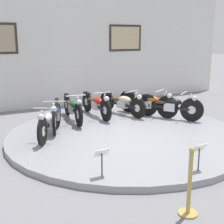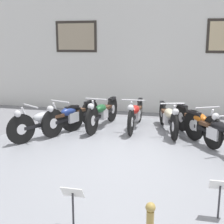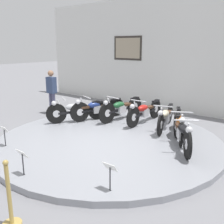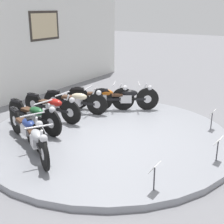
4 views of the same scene
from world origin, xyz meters
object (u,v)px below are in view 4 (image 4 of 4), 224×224
(motorcycle_silver, at_px, (36,139))
(motorcycle_blue, at_px, (27,127))
(motorcycle_orange, at_px, (102,96))
(motorcycle_green, at_px, (34,115))
(motorcycle_black, at_px, (126,97))
(motorcycle_red, at_px, (52,106))
(info_placard_front_right, at_px, (212,115))
(info_placard_front_centre, at_px, (218,144))
(motorcycle_cream, at_px, (76,100))
(info_placard_front_left, at_px, (155,171))

(motorcycle_silver, xyz_separation_m, motorcycle_blue, (0.34, 0.64, 0.00))
(motorcycle_silver, height_order, motorcycle_orange, motorcycle_orange)
(motorcycle_green, bearing_deg, motorcycle_black, -22.50)
(motorcycle_red, relative_size, motorcycle_orange, 1.09)
(motorcycle_orange, distance_m, info_placard_front_right, 3.22)
(info_placard_front_centre, bearing_deg, motorcycle_cream, 79.12)
(info_placard_front_right, bearing_deg, motorcycle_silver, 143.26)
(motorcycle_blue, distance_m, motorcycle_green, 0.78)
(info_placard_front_centre, bearing_deg, motorcycle_black, 60.36)
(motorcycle_silver, height_order, motorcycle_green, motorcycle_green)
(info_placard_front_left, bearing_deg, motorcycle_silver, 93.34)
(motorcycle_cream, bearing_deg, info_placard_front_left, -123.99)
(motorcycle_black, bearing_deg, info_placard_front_right, -93.36)
(motorcycle_blue, distance_m, motorcycle_black, 3.31)
(motorcycle_black, bearing_deg, info_placard_front_centre, -119.64)
(motorcycle_green, distance_m, motorcycle_red, 0.82)
(motorcycle_orange, bearing_deg, info_placard_front_left, -134.03)
(motorcycle_green, relative_size, motorcycle_orange, 1.11)
(motorcycle_green, height_order, motorcycle_orange, motorcycle_green)
(motorcycle_cream, bearing_deg, motorcycle_blue, -168.96)
(motorcycle_silver, xyz_separation_m, motorcycle_orange, (3.25, 0.64, 0.01))
(motorcycle_green, xyz_separation_m, motorcycle_cream, (1.62, -0.00, -0.03))
(motorcycle_orange, bearing_deg, info_placard_front_centre, -110.99)
(motorcycle_green, bearing_deg, motorcycle_orange, -11.04)
(motorcycle_silver, distance_m, motorcycle_cream, 2.82)
(motorcycle_orange, bearing_deg, motorcycle_silver, -168.88)
(motorcycle_silver, bearing_deg, motorcycle_cream, 22.45)
(info_placard_front_centre, bearing_deg, info_placard_front_left, 160.39)
(info_placard_front_left, height_order, info_placard_front_centre, same)
(info_placard_front_right, bearing_deg, motorcycle_cream, 102.86)
(motorcycle_blue, distance_m, info_placard_front_centre, 4.06)
(info_placard_front_left, bearing_deg, motorcycle_green, 77.05)
(info_placard_front_left, bearing_deg, motorcycle_cream, 56.01)
(motorcycle_orange, bearing_deg, motorcycle_red, 157.65)
(motorcycle_orange, height_order, info_placard_front_centre, motorcycle_orange)
(motorcycle_black, xyz_separation_m, info_placard_front_centre, (-1.80, -3.16, -0.03))
(motorcycle_red, xyz_separation_m, info_placard_front_centre, (-0.00, -4.40, -0.02))
(motorcycle_green, xyz_separation_m, motorcycle_orange, (2.26, -0.44, -0.00))
(motorcycle_cream, relative_size, info_placard_front_centre, 3.73)
(motorcycle_green, bearing_deg, motorcycle_red, 11.03)
(motorcycle_cream, xyz_separation_m, motorcycle_orange, (0.64, -0.44, 0.02))
(motorcycle_silver, distance_m, motorcycle_orange, 3.32)
(motorcycle_cream, distance_m, motorcycle_orange, 0.78)
(motorcycle_silver, xyz_separation_m, info_placard_front_left, (0.15, -2.57, -0.02))
(motorcycle_black, bearing_deg, motorcycle_orange, 118.18)
(motorcycle_orange, height_order, info_placard_front_right, motorcycle_orange)
(motorcycle_cream, distance_m, info_placard_front_left, 4.40)
(motorcycle_cream, distance_m, info_placard_front_right, 3.74)
(motorcycle_silver, relative_size, motorcycle_cream, 0.91)
(motorcycle_blue, xyz_separation_m, info_placard_front_centre, (1.45, -3.79, -0.02))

